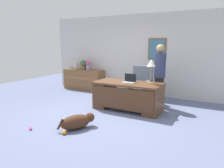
{
  "coord_description": "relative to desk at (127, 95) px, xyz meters",
  "views": [
    {
      "loc": [
        2.6,
        -4.2,
        1.74
      ],
      "look_at": [
        0.15,
        0.3,
        0.75
      ],
      "focal_mm": 33.69,
      "sensor_mm": 36.0,
      "label": 1
    }
  ],
  "objects": [
    {
      "name": "desk",
      "position": [
        0.0,
        0.0,
        0.0
      ],
      "size": [
        1.77,
        0.82,
        0.74
      ],
      "color": "brown",
      "rests_on": "ground_plane"
    },
    {
      "name": "credenza",
      "position": [
        -2.52,
        1.52,
        -0.02
      ],
      "size": [
        1.59,
        0.5,
        0.77
      ],
      "color": "brown",
      "rests_on": "ground_plane"
    },
    {
      "name": "person_standing",
      "position": [
        0.63,
        0.72,
        0.49
      ],
      "size": [
        0.32,
        0.32,
        1.72
      ],
      "color": "#262323",
      "rests_on": "ground_plane"
    },
    {
      "name": "vase_empty",
      "position": [
        -2.91,
        1.52,
        0.5
      ],
      "size": [
        0.12,
        0.12,
        0.28
      ],
      "primitive_type": "cylinder",
      "color": "silver",
      "rests_on": "credenza"
    },
    {
      "name": "dog_toy_ball",
      "position": [
        -0.43,
        -2.02,
        -0.36
      ],
      "size": [
        0.08,
        0.08,
        0.08
      ],
      "primitive_type": "sphere",
      "color": "orange",
      "rests_on": "ground_plane"
    },
    {
      "name": "laptop",
      "position": [
        0.03,
        0.04,
        0.39
      ],
      "size": [
        0.32,
        0.22,
        0.22
      ],
      "color": "#B2B5BA",
      "rests_on": "desk"
    },
    {
      "name": "desk_lamp",
      "position": [
        0.57,
        0.17,
        0.82
      ],
      "size": [
        0.22,
        0.22,
        0.62
      ],
      "color": "#9E8447",
      "rests_on": "desk"
    },
    {
      "name": "potted_plant",
      "position": [
        -2.53,
        1.52,
        0.56
      ],
      "size": [
        0.24,
        0.24,
        0.36
      ],
      "color": "brown",
      "rests_on": "credenza"
    },
    {
      "name": "back_wall",
      "position": [
        -0.37,
        1.87,
        0.95
      ],
      "size": [
        7.0,
        0.16,
        2.7
      ],
      "color": "silver",
      "rests_on": "ground_plane"
    },
    {
      "name": "vase_with_flowers",
      "position": [
        -2.32,
        1.52,
        0.55
      ],
      "size": [
        0.17,
        0.17,
        0.34
      ],
      "color": "#8998B5",
      "rests_on": "credenza"
    },
    {
      "name": "dog_lying",
      "position": [
        -0.38,
        -1.66,
        -0.25
      ],
      "size": [
        0.58,
        0.74,
        0.3
      ],
      "color": "#472819",
      "rests_on": "ground_plane"
    },
    {
      "name": "dog_toy_bone",
      "position": [
        -1.2,
        -2.15,
        -0.38
      ],
      "size": [
        0.15,
        0.14,
        0.05
      ],
      "primitive_type": "ellipsoid",
      "rotation": [
        0.0,
        0.0,
        5.61
      ],
      "color": "#D8338C",
      "rests_on": "ground_plane"
    },
    {
      "name": "armchair",
      "position": [
        0.01,
        0.94,
        0.08
      ],
      "size": [
        0.6,
        0.59,
        1.09
      ],
      "color": "slate",
      "rests_on": "ground_plane"
    },
    {
      "name": "ground_plane",
      "position": [
        -0.38,
        -0.73,
        -0.4
      ],
      "size": [
        12.0,
        12.0,
        0.0
      ],
      "primitive_type": "plane",
      "color": "slate"
    }
  ]
}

